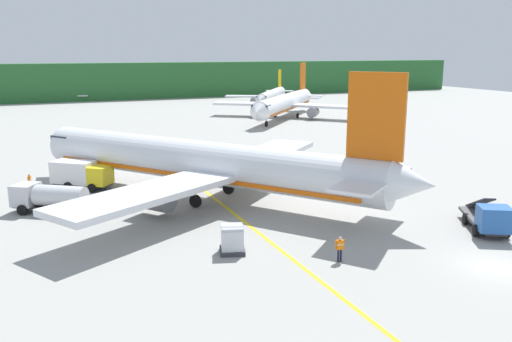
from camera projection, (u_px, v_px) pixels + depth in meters
name	position (u px, v px, depth m)	size (l,w,h in m)	color
ground	(231.00, 146.00, 77.36)	(240.00, 320.00, 0.20)	#999993
distant_treeline	(130.00, 81.00, 149.87)	(216.00, 6.00, 10.00)	#28602D
airliner_foreground	(204.00, 163.00, 49.02)	(30.32, 35.47, 11.90)	silver
airliner_mid_apron	(285.00, 103.00, 107.87)	(27.62, 30.18, 10.71)	white
airliner_far_taxiway	(272.00, 95.00, 134.04)	(21.54, 25.24, 8.35)	silver
airliner_distant	(84.00, 92.00, 151.27)	(22.88, 18.98, 6.54)	silver
service_truck_fuel	(81.00, 174.00, 53.08)	(6.00, 5.37, 2.76)	yellow
service_truck_catering	(49.00, 197.00, 45.28)	(6.37, 5.13, 2.40)	silver
service_truck_pushback	(489.00, 218.00, 40.19)	(4.99, 6.67, 2.68)	#2659A5
cargo_container_near	(232.00, 239.00, 36.33)	(2.09, 2.09, 2.04)	#333338
crew_marshaller	(340.00, 247.00, 34.80)	(0.62, 0.31, 1.71)	#191E33
crew_loader_left	(30.00, 181.00, 52.16)	(0.34, 0.61, 1.74)	#191E33
apron_guide_line	(231.00, 211.00, 46.01)	(0.30, 60.00, 0.01)	yellow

